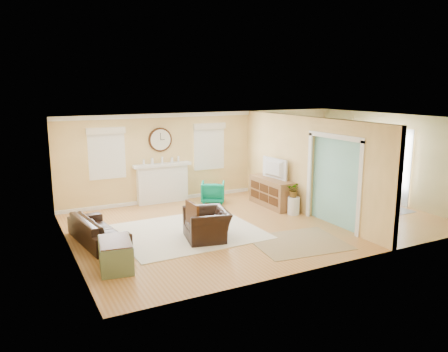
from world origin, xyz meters
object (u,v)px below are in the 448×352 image
at_px(dining_table, 352,194).
at_px(green_chair, 213,192).
at_px(eames_chair, 207,225).
at_px(sofa, 98,229).
at_px(credenza, 272,192).

bearing_deg(dining_table, green_chair, 61.14).
bearing_deg(eames_chair, sofa, -101.55).
height_order(green_chair, dining_table, dining_table).
xyz_separation_m(green_chair, credenza, (1.33, -1.12, 0.09)).
height_order(sofa, credenza, credenza).
xyz_separation_m(eames_chair, dining_table, (4.90, 0.67, -0.01)).
bearing_deg(eames_chair, dining_table, 109.02).
xyz_separation_m(sofa, dining_table, (7.10, -0.25, 0.04)).
height_order(eames_chair, credenza, credenza).
relative_size(green_chair, credenza, 0.42).
bearing_deg(sofa, green_chair, -71.16).
bearing_deg(green_chair, eames_chair, 90.56).
height_order(green_chair, credenza, credenza).
xyz_separation_m(eames_chair, green_chair, (1.50, 2.80, -0.03)).
relative_size(eames_chair, dining_table, 0.56).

